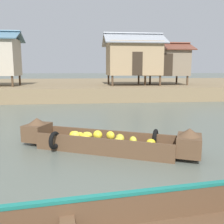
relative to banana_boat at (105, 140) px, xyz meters
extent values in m
plane|color=#596056|center=(-0.44, 4.90, -0.30)|extent=(300.00, 300.00, 0.00)
cube|color=#7F6B4C|center=(-0.44, 20.34, 0.22)|extent=(160.00, 20.00, 1.03)
cube|color=brown|center=(0.03, 0.00, -0.24)|extent=(4.05, 2.59, 0.12)
cube|color=brown|center=(0.22, 0.42, 0.00)|extent=(3.66, 1.74, 0.36)
cube|color=brown|center=(-0.17, -0.43, 0.00)|extent=(3.66, 1.74, 0.36)
cube|color=brown|center=(2.12, -0.97, 0.08)|extent=(0.91, 1.04, 0.51)
cone|color=brown|center=(2.12, -0.97, 0.43)|extent=(0.74, 0.74, 0.20)
cube|color=brown|center=(-2.07, 0.96, 0.08)|extent=(0.91, 1.04, 0.51)
cone|color=brown|center=(-2.07, 0.96, 0.43)|extent=(0.74, 0.74, 0.20)
cube|color=brown|center=(-0.75, 0.35, 0.02)|extent=(0.56, 0.91, 0.05)
torus|color=black|center=(1.49, -0.03, 0.04)|extent=(0.33, 0.52, 0.52)
torus|color=black|center=(-1.44, 0.02, 0.04)|extent=(0.33, 0.52, 0.52)
ellipsoid|color=yellow|center=(0.17, 0.10, 0.12)|extent=(0.33, 0.33, 0.25)
ellipsoid|color=yellow|center=(-0.73, 0.38, 0.07)|extent=(0.30, 0.26, 0.22)
ellipsoid|color=yellow|center=(-0.50, 0.51, 0.04)|extent=(0.38, 0.32, 0.20)
ellipsoid|color=yellow|center=(-0.93, 0.25, 0.10)|extent=(0.29, 0.33, 0.28)
ellipsoid|color=yellow|center=(-0.21, 0.08, 0.15)|extent=(0.35, 0.38, 0.26)
ellipsoid|color=yellow|center=(-0.86, 0.23, 0.11)|extent=(0.35, 0.30, 0.27)
ellipsoid|color=yellow|center=(1.25, -0.43, 0.01)|extent=(0.29, 0.27, 0.22)
ellipsoid|color=gold|center=(0.39, -0.30, 0.13)|extent=(0.31, 0.36, 0.26)
ellipsoid|color=gold|center=(0.36, -0.37, 0.08)|extent=(0.41, 0.39, 0.23)
ellipsoid|color=yellow|center=(-0.57, 0.08, 0.08)|extent=(0.37, 0.35, 0.23)
ellipsoid|color=gold|center=(-0.84, 0.15, 0.06)|extent=(0.33, 0.29, 0.23)
ellipsoid|color=yellow|center=(0.74, -0.42, 0.08)|extent=(0.26, 0.30, 0.26)
cube|color=brown|center=(0.31, -3.73, 0.04)|extent=(5.47, 0.71, 0.44)
cube|color=#196B60|center=(0.31, -3.73, 0.29)|extent=(5.48, 0.72, 0.05)
cylinder|color=#4C3826|center=(-5.87, 12.83, 1.14)|extent=(0.16, 0.16, 0.81)
cylinder|color=#4C3826|center=(-5.87, 15.14, 1.14)|extent=(0.16, 0.16, 0.81)
cylinder|color=#4C3826|center=(1.68, 12.61, 1.15)|extent=(0.16, 0.16, 0.82)
cylinder|color=#4C3826|center=(5.50, 12.61, 1.15)|extent=(0.16, 0.16, 0.82)
cylinder|color=#4C3826|center=(1.68, 15.67, 1.15)|extent=(0.16, 0.16, 0.82)
cylinder|color=#4C3826|center=(5.50, 15.67, 1.15)|extent=(0.16, 0.16, 0.82)
cube|color=#9E8460|center=(3.59, 14.14, 2.89)|extent=(4.21, 3.46, 2.65)
cube|color=#2D2319|center=(3.59, 12.39, 2.46)|extent=(0.80, 0.04, 1.80)
cube|color=#9399A0|center=(3.59, 13.27, 4.50)|extent=(4.91, 2.22, 1.01)
cube|color=#9399A0|center=(3.59, 15.00, 4.50)|extent=(4.91, 2.22, 1.01)
cylinder|color=#4C3826|center=(4.44, 13.27, 1.11)|extent=(0.16, 0.16, 0.76)
cylinder|color=#4C3826|center=(8.02, 13.27, 1.11)|extent=(0.16, 0.16, 0.76)
cylinder|color=#4C3826|center=(4.44, 15.71, 1.11)|extent=(0.16, 0.16, 0.76)
cylinder|color=#4C3826|center=(8.02, 15.71, 1.11)|extent=(0.16, 0.16, 0.76)
cube|color=#7A6B56|center=(6.23, 14.49, 2.60)|extent=(3.98, 2.84, 2.22)
cube|color=#2D2319|center=(6.23, 13.05, 2.40)|extent=(0.80, 0.04, 1.80)
cube|color=brown|center=(6.23, 13.78, 3.94)|extent=(4.68, 1.92, 0.76)
cube|color=brown|center=(6.23, 15.20, 3.94)|extent=(4.68, 1.92, 0.76)
camera|label=1|loc=(-0.61, -7.07, 2.03)|focal=40.69mm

